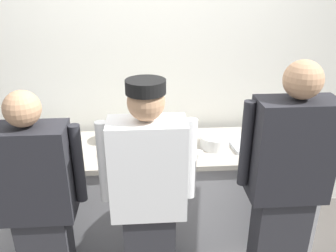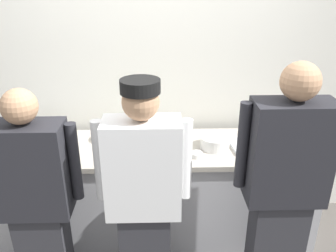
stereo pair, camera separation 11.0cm
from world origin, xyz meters
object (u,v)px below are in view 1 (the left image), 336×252
object	(u,v)px
squeeze_bottle_spare	(298,142)
ramekin_red_sauce	(174,135)
chef_center	(149,199)
plate_stack_rear	(215,141)
chef_near_left	(40,205)
plate_stack_front	(109,136)
sheet_tray	(260,142)
deli_cup	(169,146)
ramekin_yellow_sauce	(157,140)
squeeze_bottle_secondary	(118,148)
ramekin_orange_sauce	(197,154)
chef_far_right	(286,185)
squeeze_bottle_primary	(131,142)
ramekin_green_sauce	(147,148)
mixing_bowl_steel	(46,140)

from	to	relation	value
squeeze_bottle_spare	ramekin_red_sauce	world-z (taller)	squeeze_bottle_spare
squeeze_bottle_spare	ramekin_red_sauce	size ratio (longest dim) A/B	2.25
chef_center	plate_stack_rear	bearing A→B (deg)	50.28
chef_near_left	plate_stack_front	world-z (taller)	chef_near_left
sheet_tray	deli_cup	world-z (taller)	deli_cup
plate_stack_rear	ramekin_yellow_sauce	bearing A→B (deg)	167.37
plate_stack_front	sheet_tray	distance (m)	1.24
plate_stack_front	plate_stack_rear	bearing A→B (deg)	-10.09
squeeze_bottle_secondary	ramekin_orange_sauce	size ratio (longest dim) A/B	2.04
chef_far_right	squeeze_bottle_primary	xyz separation A→B (m)	(-1.01, 0.58, 0.06)
ramekin_red_sauce	deli_cup	world-z (taller)	deli_cup
chef_near_left	ramekin_yellow_sauce	bearing A→B (deg)	43.25
plate_stack_front	ramekin_orange_sauce	xyz separation A→B (m)	(0.69, -0.30, -0.03)
ramekin_orange_sauce	deli_cup	xyz separation A→B (m)	(-0.21, 0.10, 0.02)
ramekin_orange_sauce	ramekin_green_sauce	xyz separation A→B (m)	(-0.38, 0.11, 0.01)
plate_stack_rear	squeeze_bottle_primary	world-z (taller)	squeeze_bottle_primary
squeeze_bottle_spare	ramekin_orange_sauce	distance (m)	0.77
chef_center	deli_cup	world-z (taller)	chef_center
plate_stack_rear	ramekin_red_sauce	bearing A→B (deg)	150.39
chef_near_left	ramekin_green_sauce	size ratio (longest dim) A/B	18.94
chef_center	chef_near_left	bearing A→B (deg)	177.07
chef_far_right	mixing_bowl_steel	xyz separation A→B (m)	(-1.69, 0.71, 0.04)
chef_far_right	deli_cup	bearing A→B (deg)	141.40
chef_far_right	squeeze_bottle_primary	size ratio (longest dim) A/B	9.68
chef_near_left	plate_stack_front	size ratio (longest dim) A/B	8.18
plate_stack_rear	chef_far_right	bearing A→B (deg)	-60.83
ramekin_orange_sauce	sheet_tray	bearing A→B (deg)	17.90
ramekin_red_sauce	chef_center	bearing A→B (deg)	-105.73
ramekin_orange_sauce	ramekin_yellow_sauce	bearing A→B (deg)	139.58
plate_stack_front	squeeze_bottle_primary	xyz separation A→B (m)	(0.19, -0.20, 0.04)
mixing_bowl_steel	sheet_tray	world-z (taller)	mixing_bowl_steel
squeeze_bottle_spare	ramekin_green_sauce	distance (m)	1.16
chef_center	ramekin_red_sauce	xyz separation A→B (m)	(0.23, 0.83, 0.04)
chef_near_left	ramekin_red_sauce	world-z (taller)	chef_near_left
chef_center	ramekin_red_sauce	world-z (taller)	chef_center
squeeze_bottle_primary	chef_near_left	bearing A→B (deg)	-134.65
ramekin_red_sauce	ramekin_yellow_sauce	bearing A→B (deg)	-154.42
chef_far_right	plate_stack_rear	world-z (taller)	chef_far_right
plate_stack_front	deli_cup	world-z (taller)	plate_stack_front
ramekin_orange_sauce	ramekin_yellow_sauce	xyz separation A→B (m)	(-0.30, 0.25, 0.00)
chef_far_right	plate_stack_front	bearing A→B (deg)	147.16
squeeze_bottle_secondary	ramekin_green_sauce	world-z (taller)	squeeze_bottle_secondary
chef_near_left	plate_stack_rear	size ratio (longest dim) A/B	6.88
chef_far_right	ramekin_orange_sauce	xyz separation A→B (m)	(-0.51, 0.47, -0.01)
plate_stack_front	ramekin_yellow_sauce	xyz separation A→B (m)	(0.39, -0.05, -0.02)
plate_stack_rear	sheet_tray	distance (m)	0.38
plate_stack_rear	deli_cup	distance (m)	0.37
squeeze_bottle_primary	plate_stack_rear	bearing A→B (deg)	3.98
squeeze_bottle_spare	ramekin_yellow_sauce	size ratio (longest dim) A/B	2.02
squeeze_bottle_secondary	squeeze_bottle_spare	distance (m)	1.37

